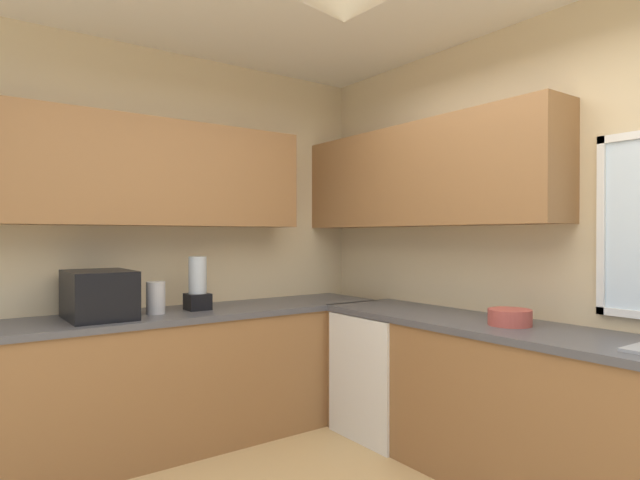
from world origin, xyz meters
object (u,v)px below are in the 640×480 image
Objects in this scene: dishwasher at (389,373)px; microwave at (99,295)px; kettle at (156,298)px; bowl at (510,317)px; blender_appliance at (198,286)px.

microwave reaches higher than dishwasher.
microwave is 2.32× the size of kettle.
microwave is at bearing -93.38° from kettle.
bowl is at bearing 1.83° from dishwasher.
microwave is 2.41m from bowl.
kettle is 0.30m from blender_appliance.
blender_appliance is (-1.60, -1.17, 0.12)m from bowl.
bowl is 1.99m from blender_appliance.
blender_appliance reaches higher than dishwasher.
blender_appliance is (-0.02, 0.29, 0.06)m from kettle.
microwave is at bearing -90.00° from blender_appliance.
microwave reaches higher than bowl.
kettle is (-0.64, -1.43, 0.57)m from dishwasher.
dishwasher is 3.53× the size of bowl.
kettle reaches higher than bowl.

